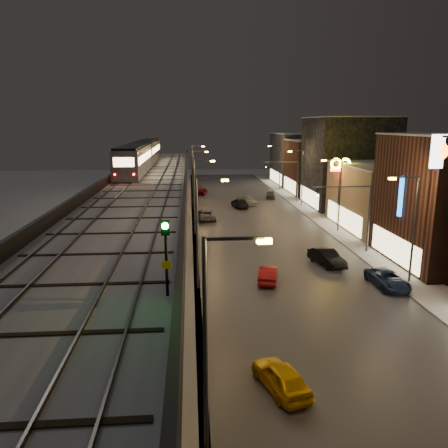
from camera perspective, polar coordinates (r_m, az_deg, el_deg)
name	(u,v)px	position (r m, az deg, el deg)	size (l,w,h in m)	color
ground	(216,380)	(24.08, -1.04, -19.67)	(220.00, 220.00, 0.00)	silver
road_surface	(257,226)	(57.42, 4.33, -0.20)	(17.00, 120.00, 0.06)	#46474D
sidewalk_right	(331,224)	(59.75, 13.85, 0.01)	(4.00, 120.00, 0.14)	#9FA1A8
under_viaduct_pavement	(153,227)	(56.97, -9.22, -0.43)	(11.00, 120.00, 0.06)	#9FA1A8
elevated_viaduct	(150,188)	(52.85, -9.71, 4.68)	(9.00, 100.00, 6.30)	black
viaduct_trackbed	(149,181)	(52.88, -9.73, 5.53)	(8.40, 100.00, 0.32)	#B2B7C1
viaduct_parapet_streetside	(186,177)	(52.63, -4.99, 6.14)	(0.30, 100.00, 1.10)	black
viaduct_parapet_far	(112,178)	(53.42, -14.41, 5.89)	(0.30, 100.00, 1.10)	black
building_c	(391,197)	(58.69, 21.01, 3.29)	(12.20, 15.20, 8.16)	#8C7755
building_d	(348,162)	(73.01, 15.85, 7.74)	(12.20, 13.20, 14.16)	black
building_e	(321,167)	(86.40, 12.58, 7.31)	(12.20, 12.20, 10.16)	#47231A
building_f	(303,159)	(99.79, 10.25, 8.40)	(12.20, 16.20, 11.16)	#2A2B32
streetlight_left_0	(212,332)	(17.13, -1.53, -13.90)	(2.57, 0.28, 9.00)	#38383A
streetlight_left_1	(200,226)	(34.17, -3.11, -0.22)	(2.57, 0.28, 9.00)	#38383A
streetlight_right_1	(412,222)	(38.57, 23.29, 0.25)	(2.56, 0.28, 9.00)	#38383A
streetlight_left_2	(197,191)	(51.86, -3.61, 4.26)	(2.57, 0.28, 9.00)	#38383A
streetlight_right_2	(338,190)	(54.86, 14.66, 4.34)	(2.56, 0.28, 9.00)	#38383A
streetlight_left_3	(195,175)	(69.71, -3.86, 6.46)	(2.57, 0.28, 9.00)	#38383A
streetlight_right_3	(301,174)	(71.97, 10.02, 6.49)	(2.56, 0.28, 9.00)	#38383A
streetlight_left_4	(193,165)	(87.62, -4.01, 7.76)	(2.57, 0.28, 9.00)	#38383A
streetlight_right_4	(279,164)	(89.43, 7.15, 7.79)	(2.56, 0.28, 9.00)	#38383A
traffic_light_rig_a	(358,210)	(46.35, 17.15, 1.76)	(6.10, 0.34, 7.00)	#38383A
traffic_light_rig_b	(291,176)	(74.73, 8.76, 6.20)	(6.10, 0.34, 7.00)	#38383A
subway_train	(142,155)	(68.98, -10.70, 8.90)	(3.13, 37.98, 3.74)	gray
rail_signal	(166,243)	(16.12, -7.61, -2.52)	(0.34, 0.42, 2.94)	black
car_taxi	(281,378)	(23.10, 7.44, -19.29)	(1.65, 4.10, 1.40)	#EDB102
car_near_white	(268,274)	(37.03, 5.78, -6.57)	(1.44, 4.13, 1.36)	maroon
car_mid_silver	(206,215)	(60.76, -2.35, 1.22)	(2.38, 5.16, 1.43)	gray
car_mid_dark	(240,203)	(69.68, 2.07, 2.72)	(2.01, 4.93, 1.43)	black
car_far_white	(202,191)	(82.84, -2.88, 4.29)	(1.57, 3.90, 1.33)	maroon
car_onc_silver	(327,258)	(42.01, 13.27, -4.36)	(1.63, 4.68, 1.54)	black
car_onc_dark	(388,280)	(38.06, 20.58, -6.85)	(2.18, 4.73, 1.31)	navy
car_onc_white	(250,201)	(72.41, 3.36, 3.04)	(1.81, 4.46, 1.29)	#AAAAAA
car_onc_red	(271,195)	(79.18, 6.15, 3.85)	(1.61, 4.00, 1.36)	#57595E
sign_mcdonalds	(340,172)	(58.04, 14.94, 6.52)	(2.62, 0.49, 8.81)	#38383A
sign_citgo	(444,170)	(38.11, 26.81, 6.28)	(2.58, 0.39, 12.24)	#38383A
sign_carwash	(406,203)	(43.28, 22.66, 2.54)	(1.63, 0.35, 8.43)	#38383A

